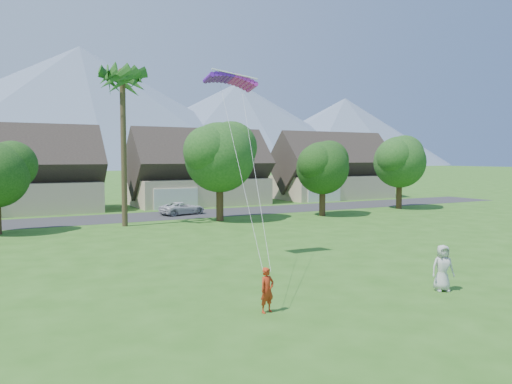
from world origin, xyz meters
TOP-DOWN VIEW (x-y plane):
  - ground at (0.00, 0.00)m, footprint 500.00×500.00m
  - street at (0.00, 34.00)m, footprint 90.00×7.00m
  - kite_flyer at (-2.75, 3.96)m, footprint 0.65×0.50m
  - watcher at (4.98, 3.09)m, footprint 1.09×0.92m
  - parked_car at (4.73, 34.00)m, footprint 4.75×3.03m
  - mountain_ridge at (10.40, 260.00)m, footprint 540.00×240.00m
  - houses_row at (0.49, 42.99)m, footprint 72.75×8.19m
  - tree_row at (-1.14, 27.92)m, footprint 62.27×6.67m
  - fan_palm at (-2.00, 28.50)m, footprint 3.00×3.00m
  - parafoil_kite at (-0.05, 12.72)m, footprint 2.69×1.03m

SIDE VIEW (x-z plane):
  - ground at x=0.00m, z-range 0.00..0.00m
  - street at x=0.00m, z-range 0.00..0.01m
  - parked_car at x=4.73m, z-range 0.00..1.22m
  - kite_flyer at x=-2.75m, z-range 0.00..1.60m
  - watcher at x=4.98m, z-range 0.00..1.90m
  - houses_row at x=0.49m, z-range -0.99..7.87m
  - tree_row at x=-1.14m, z-range 0.66..9.11m
  - parafoil_kite at x=-0.05m, z-range 9.31..9.81m
  - fan_palm at x=-2.00m, z-range 4.90..18.70m
  - mountain_ridge at x=10.40m, z-range -5.93..64.07m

